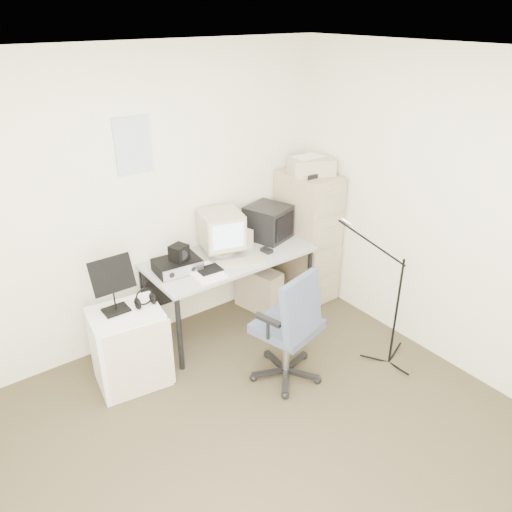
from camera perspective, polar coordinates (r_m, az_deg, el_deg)
floor at (r=3.65m, az=2.11°, el=-21.59°), size 3.60×3.60×0.01m
ceiling at (r=2.44m, az=3.15°, el=21.52°), size 3.60×3.60×0.01m
wall_back at (r=4.25m, az=-12.97°, el=5.77°), size 3.60×0.02×2.50m
wall_right at (r=4.11m, az=22.52°, el=3.63°), size 0.02×3.60×2.50m
wall_calendar at (r=4.08m, az=-13.88°, el=12.22°), size 0.30×0.02×0.44m
filing_cabinet at (r=5.03m, az=5.84°, el=2.27°), size 0.40×0.60×1.30m
printer at (r=4.77m, az=6.35°, el=10.19°), size 0.47×0.41×0.15m
desk at (r=4.62m, az=-2.91°, el=-3.99°), size 1.50×0.70×0.73m
crt_monitor at (r=4.42m, az=-4.01°, el=2.67°), size 0.43×0.44×0.39m
crt_tv at (r=4.72m, az=1.39°, el=3.89°), size 0.44×0.45×0.32m
desk_speaker at (r=4.56m, az=-1.10°, el=2.02°), size 0.11×0.11×0.17m
keyboard at (r=4.29m, az=-1.81°, el=-0.75°), size 0.44×0.29×0.02m
mouse at (r=4.49m, az=1.23°, el=0.65°), size 0.07×0.12×0.03m
radio_receiver at (r=4.21m, az=-9.00°, el=-1.05°), size 0.39×0.29×0.11m
radio_speaker at (r=4.15m, az=-8.80°, el=0.36°), size 0.17×0.16×0.13m
papers at (r=4.15m, az=-5.81°, el=-1.89°), size 0.26×0.34×0.02m
pc_tower at (r=4.93m, az=0.32°, el=-3.80°), size 0.30×0.50×0.43m
office_chair at (r=3.92m, az=3.57°, el=-7.77°), size 0.71×0.71×1.01m
side_cart at (r=4.09m, az=-14.28°, el=-10.07°), size 0.58×0.49×0.66m
music_stand at (r=3.82m, az=-16.11°, el=-3.15°), size 0.36×0.28×0.46m
headphones at (r=3.92m, az=-12.56°, el=-4.91°), size 0.17×0.17×0.03m
mic_stand at (r=4.14m, az=15.98°, el=-4.53°), size 0.03×0.03×1.28m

